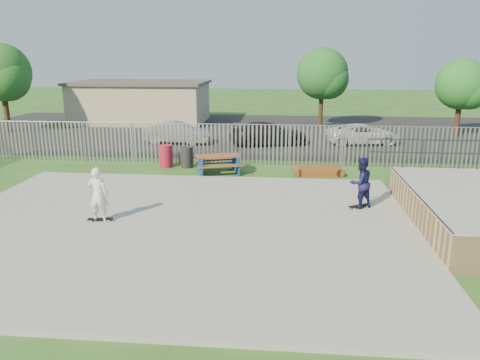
# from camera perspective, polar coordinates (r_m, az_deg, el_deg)

# --- Properties ---
(ground) EXTENTS (120.00, 120.00, 0.00)m
(ground) POSITION_cam_1_polar(r_m,az_deg,el_deg) (14.98, -7.82, -5.90)
(ground) COLOR #2F541D
(ground) RESTS_ON ground
(concrete_slab) EXTENTS (15.00, 12.00, 0.15)m
(concrete_slab) POSITION_cam_1_polar(r_m,az_deg,el_deg) (14.95, -7.83, -5.63)
(concrete_slab) COLOR gray
(concrete_slab) RESTS_ON ground
(quarter_pipe) EXTENTS (5.50, 7.05, 2.19)m
(quarter_pipe) POSITION_cam_1_polar(r_m,az_deg,el_deg) (16.60, 27.00, -3.32)
(quarter_pipe) COLOR tan
(quarter_pipe) RESTS_ON ground
(fence) EXTENTS (26.04, 16.02, 2.00)m
(fence) POSITION_cam_1_polar(r_m,az_deg,el_deg) (18.83, -1.85, 1.83)
(fence) COLOR gray
(fence) RESTS_ON ground
(picnic_table) EXTENTS (2.41, 2.18, 0.85)m
(picnic_table) POSITION_cam_1_polar(r_m,az_deg,el_deg) (21.50, -2.71, 1.96)
(picnic_table) COLOR brown
(picnic_table) RESTS_ON ground
(funbox) EXTENTS (1.92, 1.07, 0.37)m
(funbox) POSITION_cam_1_polar(r_m,az_deg,el_deg) (21.51, 9.52, 1.09)
(funbox) COLOR brown
(funbox) RESTS_ON ground
(trash_bin_red) EXTENTS (0.64, 0.64, 1.07)m
(trash_bin_red) POSITION_cam_1_polar(r_m,az_deg,el_deg) (22.94, -9.02, 2.90)
(trash_bin_red) COLOR maroon
(trash_bin_red) RESTS_ON ground
(trash_bin_grey) EXTENTS (0.60, 0.60, 1.00)m
(trash_bin_grey) POSITION_cam_1_polar(r_m,az_deg,el_deg) (22.74, -6.51, 2.79)
(trash_bin_grey) COLOR black
(trash_bin_grey) RESTS_ON ground
(parking_lot) EXTENTS (40.00, 18.00, 0.02)m
(parking_lot) POSITION_cam_1_polar(r_m,az_deg,el_deg) (33.19, -0.47, 5.96)
(parking_lot) COLOR black
(parking_lot) RESTS_ON ground
(car_silver) EXTENTS (4.06, 1.63, 1.31)m
(car_silver) POSITION_cam_1_polar(r_m,az_deg,el_deg) (28.85, -7.71, 5.75)
(car_silver) COLOR silver
(car_silver) RESTS_ON parking_lot
(car_dark) EXTENTS (5.00, 3.02, 1.36)m
(car_dark) POSITION_cam_1_polar(r_m,az_deg,el_deg) (28.19, 3.49, 5.68)
(car_dark) COLOR black
(car_dark) RESTS_ON parking_lot
(car_white) EXTENTS (4.56, 2.56, 1.20)m
(car_white) POSITION_cam_1_polar(r_m,az_deg,el_deg) (29.39, 14.77, 5.45)
(car_white) COLOR silver
(car_white) RESTS_ON parking_lot
(building) EXTENTS (10.40, 6.40, 3.20)m
(building) POSITION_cam_1_polar(r_m,az_deg,el_deg) (38.48, -11.95, 9.32)
(building) COLOR tan
(building) RESTS_ON ground
(tree_left) EXTENTS (3.93, 3.93, 6.06)m
(tree_left) POSITION_cam_1_polar(r_m,az_deg,el_deg) (36.41, -27.10, 11.59)
(tree_left) COLOR #42311A
(tree_left) RESTS_ON ground
(tree_mid) EXTENTS (3.74, 3.74, 5.77)m
(tree_mid) POSITION_cam_1_polar(r_m,az_deg,el_deg) (35.49, 10.01, 12.63)
(tree_mid) COLOR #3C2C18
(tree_mid) RESTS_ON ground
(tree_right) EXTENTS (3.26, 3.26, 5.03)m
(tree_right) POSITION_cam_1_polar(r_m,az_deg,el_deg) (34.05, 25.40, 10.47)
(tree_right) COLOR #3C2818
(tree_right) RESTS_ON ground
(skateboard_a) EXTENTS (0.79, 0.58, 0.08)m
(skateboard_a) POSITION_cam_1_polar(r_m,az_deg,el_deg) (16.87, 14.30, -3.12)
(skateboard_a) COLOR black
(skateboard_a) RESTS_ON concrete_slab
(skateboard_b) EXTENTS (0.82, 0.32, 0.08)m
(skateboard_b) POSITION_cam_1_polar(r_m,az_deg,el_deg) (15.72, -16.67, -4.66)
(skateboard_b) COLOR black
(skateboard_b) RESTS_ON concrete_slab
(skater_navy) EXTENTS (1.08, 1.02, 1.77)m
(skater_navy) POSITION_cam_1_polar(r_m,az_deg,el_deg) (16.63, 14.49, -0.34)
(skater_navy) COLOR #151641
(skater_navy) RESTS_ON concrete_slab
(skater_white) EXTENTS (0.66, 0.44, 1.77)m
(skater_white) POSITION_cam_1_polar(r_m,az_deg,el_deg) (15.46, -16.91, -1.70)
(skater_white) COLOR white
(skater_white) RESTS_ON concrete_slab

